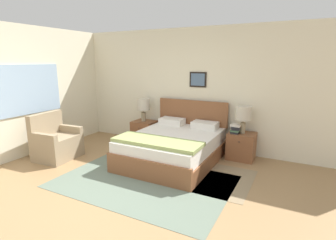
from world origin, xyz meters
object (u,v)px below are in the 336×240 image
object	(u,v)px
nightstand_near_window	(144,132)
nightstand_by_door	(241,146)
table_lamp_near_window	(143,105)
bed	(173,147)
armchair	(56,143)
table_lamp_by_door	(243,115)

from	to	relation	value
nightstand_near_window	nightstand_by_door	world-z (taller)	same
nightstand_near_window	table_lamp_near_window	bearing A→B (deg)	-176.65
nightstand_near_window	bed	bearing A→B (deg)	-33.31
nightstand_by_door	table_lamp_near_window	size ratio (longest dim) A/B	1.00
nightstand_by_door	armchair	bearing A→B (deg)	-153.28
bed	armchair	size ratio (longest dim) A/B	2.16
bed	table_lamp_by_door	size ratio (longest dim) A/B	3.71
nightstand_near_window	armchair	bearing A→B (deg)	-121.80
armchair	nightstand_by_door	distance (m)	3.68
armchair	nightstand_by_door	size ratio (longest dim) A/B	1.72
bed	table_lamp_near_window	xyz separation A→B (m)	(-1.15, 0.74, 0.60)
armchair	nightstand_near_window	distance (m)	1.95
armchair	table_lamp_near_window	xyz separation A→B (m)	(1.01, 1.65, 0.59)
bed	table_lamp_by_door	world-z (taller)	bed
bed	table_lamp_near_window	world-z (taller)	bed
nightstand_near_window	nightstand_by_door	size ratio (longest dim) A/B	1.00
table_lamp_near_window	table_lamp_by_door	xyz separation A→B (m)	(2.28, 0.00, 0.00)
bed	table_lamp_by_door	xyz separation A→B (m)	(1.13, 0.74, 0.60)
armchair	nightstand_by_door	world-z (taller)	armchair
nightstand_near_window	table_lamp_near_window	size ratio (longest dim) A/B	1.00
armchair	nightstand_near_window	size ratio (longest dim) A/B	1.72
bed	table_lamp_near_window	size ratio (longest dim) A/B	3.71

